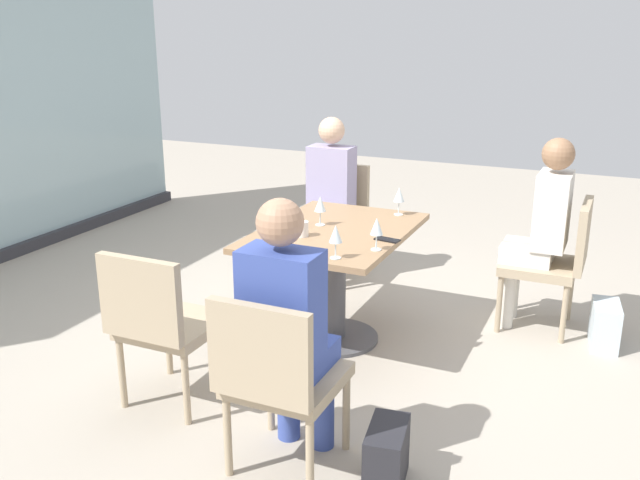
% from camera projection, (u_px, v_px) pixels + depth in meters
% --- Properties ---
extents(ground_plane, '(12.00, 12.00, 0.00)m').
position_uv_depth(ground_plane, '(334.00, 339.00, 4.45)').
color(ground_plane, '#A89E8E').
extents(dining_table_main, '(1.19, 0.85, 0.73)m').
position_uv_depth(dining_table_main, '(335.00, 260.00, 4.29)').
color(dining_table_main, '#997551').
rests_on(dining_table_main, ground_plane).
extents(chair_side_end, '(0.50, 0.46, 0.87)m').
position_uv_depth(chair_side_end, '(277.00, 374.00, 2.98)').
color(chair_side_end, tan).
rests_on(chair_side_end, ground_plane).
extents(chair_front_right, '(0.46, 0.50, 0.87)m').
position_uv_depth(chair_front_right, '(556.00, 257.00, 4.46)').
color(chair_front_right, tan).
rests_on(chair_front_right, ground_plane).
extents(chair_far_right, '(0.50, 0.46, 0.87)m').
position_uv_depth(chair_far_right, '(334.00, 214.00, 5.45)').
color(chair_far_right, tan).
rests_on(chair_far_right, ground_plane).
extents(chair_far_left, '(0.50, 0.46, 0.87)m').
position_uv_depth(chair_far_left, '(161.00, 319.00, 3.53)').
color(chair_far_left, tan).
rests_on(chair_far_left, ground_plane).
extents(person_side_end, '(0.39, 0.34, 1.26)m').
position_uv_depth(person_side_end, '(288.00, 321.00, 3.01)').
color(person_side_end, '#384C9E').
rests_on(person_side_end, ground_plane).
extents(person_front_right, '(0.34, 0.39, 1.26)m').
position_uv_depth(person_front_right, '(541.00, 225.00, 4.44)').
color(person_front_right, silver).
rests_on(person_front_right, ground_plane).
extents(person_far_right, '(0.39, 0.34, 1.26)m').
position_uv_depth(person_far_right, '(328.00, 192.00, 5.30)').
color(person_far_right, '#9E93B7').
rests_on(person_far_right, ground_plane).
extents(wine_glass_0, '(0.07, 0.07, 0.18)m').
position_uv_depth(wine_glass_0, '(377.00, 227.00, 3.81)').
color(wine_glass_0, silver).
rests_on(wine_glass_0, dining_table_main).
extents(wine_glass_1, '(0.07, 0.07, 0.18)m').
position_uv_depth(wine_glass_1, '(399.00, 195.00, 4.51)').
color(wine_glass_1, silver).
rests_on(wine_glass_1, dining_table_main).
extents(wine_glass_2, '(0.07, 0.07, 0.18)m').
position_uv_depth(wine_glass_2, '(336.00, 235.00, 3.68)').
color(wine_glass_2, silver).
rests_on(wine_glass_2, dining_table_main).
extents(wine_glass_3, '(0.07, 0.07, 0.18)m').
position_uv_depth(wine_glass_3, '(320.00, 205.00, 4.28)').
color(wine_glass_3, silver).
rests_on(wine_glass_3, dining_table_main).
extents(coffee_cup, '(0.08, 0.08, 0.09)m').
position_uv_depth(coffee_cup, '(302.00, 229.00, 4.08)').
color(coffee_cup, white).
rests_on(coffee_cup, dining_table_main).
extents(cell_phone_on_table, '(0.09, 0.15, 0.01)m').
position_uv_depth(cell_phone_on_table, '(387.00, 240.00, 4.02)').
color(cell_phone_on_table, black).
rests_on(cell_phone_on_table, dining_table_main).
extents(handbag_0, '(0.32, 0.21, 0.28)m').
position_uv_depth(handbag_0, '(386.00, 456.00, 3.01)').
color(handbag_0, '#232328').
rests_on(handbag_0, ground_plane).
extents(handbag_1, '(0.32, 0.20, 0.28)m').
position_uv_depth(handbag_1, '(605.00, 325.00, 4.31)').
color(handbag_1, silver).
rests_on(handbag_1, ground_plane).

